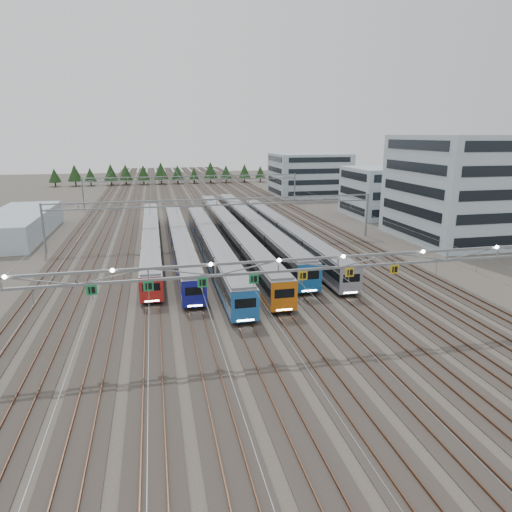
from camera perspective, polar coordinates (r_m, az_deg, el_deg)
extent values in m
plane|color=#47423A|center=(42.86, 2.69, -10.67)|extent=(400.00, 400.00, 0.00)
cube|color=#2D2823|center=(138.85, -8.27, 7.19)|extent=(54.00, 260.00, 0.08)
cube|color=brown|center=(139.27, -18.84, 6.62)|extent=(0.08, 260.00, 0.16)
cube|color=brown|center=(143.00, 2.04, 7.61)|extent=(0.08, 260.00, 0.16)
cube|color=brown|center=(138.78, -8.57, 7.23)|extent=(0.08, 260.00, 0.16)
cube|color=brown|center=(138.89, -7.97, 7.26)|extent=(0.08, 260.00, 0.16)
cube|color=black|center=(78.27, -12.91, 1.22)|extent=(2.19, 53.91, 0.33)
cube|color=#9C9FA4|center=(77.91, -12.97, 2.36)|extent=(2.58, 55.01, 2.90)
cube|color=black|center=(77.84, -12.99, 2.61)|extent=(2.64, 54.74, 0.88)
cube|color=#B4201B|center=(78.18, -12.92, 1.49)|extent=(2.63, 54.74, 0.32)
cube|color=slate|center=(77.60, -13.04, 3.48)|extent=(2.32, 53.91, 0.23)
cube|color=#B4201B|center=(51.41, -12.95, -4.16)|extent=(2.60, 0.12, 2.90)
cube|color=black|center=(51.27, -12.98, -3.80)|extent=(1.94, 0.10, 0.88)
cube|color=white|center=(51.78, -12.87, -5.51)|extent=(1.55, 0.06, 0.14)
cube|color=black|center=(74.37, -9.44, 0.68)|extent=(2.25, 50.79, 0.34)
cube|color=#9C9FA4|center=(73.99, -9.49, 1.92)|extent=(2.64, 51.83, 2.97)
cube|color=black|center=(73.91, -9.50, 2.19)|extent=(2.70, 51.57, 0.90)
cube|color=navy|center=(74.28, -9.45, 0.98)|extent=(2.69, 51.57, 0.33)
cube|color=slate|center=(73.65, -9.54, 3.11)|extent=(2.38, 50.79, 0.24)
cube|color=navy|center=(49.16, -7.69, -4.74)|extent=(2.66, 0.12, 2.97)
cube|color=black|center=(49.02, -7.70, -4.36)|extent=(1.98, 0.10, 0.90)
cube|color=white|center=(49.56, -7.63, -6.18)|extent=(1.58, 0.06, 0.14)
cube|color=black|center=(70.17, -5.54, -0.04)|extent=(2.42, 51.61, 0.37)
cube|color=#9C9FA4|center=(69.73, -5.57, 1.37)|extent=(2.85, 52.66, 3.20)
cube|color=black|center=(69.64, -5.58, 1.68)|extent=(2.91, 52.40, 0.97)
cube|color=#2063AF|center=(70.06, -5.55, 0.30)|extent=(2.90, 52.40, 0.36)
cube|color=slate|center=(69.35, -5.61, 2.74)|extent=(2.56, 51.61, 0.25)
cube|color=#2063AF|center=(44.90, -1.34, -6.37)|extent=(2.87, 0.12, 3.20)
cube|color=black|center=(44.73, -1.34, -5.92)|extent=(2.13, 0.10, 0.97)
cube|color=white|center=(45.37, -1.31, -8.04)|extent=(1.71, 0.06, 0.15)
cube|color=black|center=(80.21, -3.23, 1.92)|extent=(2.43, 67.17, 0.37)
cube|color=#9C9FA4|center=(79.82, -3.25, 3.16)|extent=(2.86, 68.54, 3.21)
cube|color=black|center=(79.74, -3.25, 3.44)|extent=(2.92, 68.20, 0.97)
cube|color=orange|center=(80.11, -3.23, 2.22)|extent=(2.91, 68.20, 0.36)
cube|color=slate|center=(79.49, -3.27, 4.37)|extent=(2.57, 67.17, 0.25)
cube|color=orange|center=(47.59, 3.56, -5.12)|extent=(2.88, 0.12, 3.21)
cube|color=black|center=(47.44, 3.57, -4.69)|extent=(2.14, 0.10, 0.97)
cube|color=white|center=(48.04, 3.55, -6.71)|extent=(1.71, 0.06, 0.15)
cube|color=black|center=(83.59, -0.49, 2.49)|extent=(2.56, 62.54, 0.39)
cube|color=#9C9FA4|center=(83.21, -0.49, 3.75)|extent=(3.01, 63.81, 3.39)
cube|color=black|center=(83.13, -0.49, 4.03)|extent=(3.07, 63.49, 1.02)
cube|color=#175EA7|center=(83.50, -0.49, 2.79)|extent=(3.06, 63.49, 0.38)
cube|color=slate|center=(82.87, -0.49, 4.97)|extent=(2.71, 62.54, 0.27)
cube|color=#175EA7|center=(53.42, 6.71, -2.80)|extent=(3.03, 0.12, 3.39)
cube|color=black|center=(53.27, 6.73, -2.39)|extent=(2.26, 0.10, 1.02)
cube|color=white|center=(53.84, 6.68, -4.32)|extent=(1.81, 0.06, 0.16)
cube|color=black|center=(79.28, 3.56, 1.76)|extent=(2.37, 54.43, 0.36)
cube|color=#9C9FA4|center=(78.90, 3.58, 2.98)|extent=(2.78, 55.54, 3.13)
cube|color=black|center=(78.82, 3.59, 3.25)|extent=(2.84, 55.26, 0.94)
cube|color=gray|center=(79.19, 3.57, 2.05)|extent=(2.83, 55.26, 0.35)
cube|color=slate|center=(78.57, 3.60, 4.17)|extent=(2.51, 54.43, 0.25)
cube|color=gray|center=(53.72, 11.79, -3.10)|extent=(2.80, 0.12, 3.13)
cube|color=black|center=(53.58, 11.83, -2.73)|extent=(2.09, 0.10, 0.94)
cube|color=white|center=(54.10, 11.74, -4.49)|extent=(1.67, 0.06, 0.15)
cube|color=gray|center=(40.10, 2.83, -0.57)|extent=(56.00, 0.22, 0.22)
cube|color=gray|center=(40.38, 2.81, -1.94)|extent=(56.00, 0.22, 0.22)
cube|color=#1A8544|center=(39.44, -19.86, -4.02)|extent=(0.85, 0.06, 0.85)
cube|color=#1A8544|center=(39.08, -13.30, -3.69)|extent=(0.85, 0.06, 0.85)
cube|color=#1A8544|center=(39.24, -6.72, -3.30)|extent=(0.85, 0.06, 0.85)
cube|color=#1A8544|center=(39.90, -0.27, -2.88)|extent=(0.85, 0.06, 0.85)
cube|color=gold|center=(41.05, 5.88, -2.45)|extent=(0.85, 0.06, 0.85)
cube|color=gold|center=(42.64, 11.63, -2.01)|extent=(0.85, 0.06, 0.85)
cube|color=gold|center=(44.64, 16.92, -1.60)|extent=(0.85, 0.06, 0.85)
cylinder|color=gray|center=(80.54, -25.06, 3.18)|extent=(0.36, 0.36, 8.00)
cylinder|color=gray|center=(87.43, 13.68, 5.00)|extent=(0.36, 0.36, 8.00)
cube|color=gray|center=(78.65, -4.95, 7.09)|extent=(56.00, 0.22, 0.22)
cube|color=gray|center=(78.79, -4.93, 6.37)|extent=(56.00, 0.22, 0.22)
cylinder|color=gray|center=(124.34, -20.84, 7.32)|extent=(0.36, 0.36, 8.00)
cylinder|color=gray|center=(128.91, 4.85, 8.48)|extent=(0.36, 0.36, 8.00)
cube|color=gray|center=(123.13, -7.84, 9.86)|extent=(56.00, 0.22, 0.22)
cube|color=gray|center=(123.22, -7.82, 9.40)|extent=(56.00, 0.22, 0.22)
cube|color=#ACC5CD|center=(89.59, 23.87, 7.76)|extent=(18.00, 22.00, 18.42)
cube|color=#ACC5CD|center=(110.29, 15.31, 7.72)|extent=(14.00, 16.00, 11.14)
cube|color=#ACC5CD|center=(143.76, 6.67, 10.07)|extent=(22.00, 18.00, 12.82)
cube|color=#ACC5CD|center=(95.63, -27.53, 3.49)|extent=(10.00, 30.00, 4.50)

